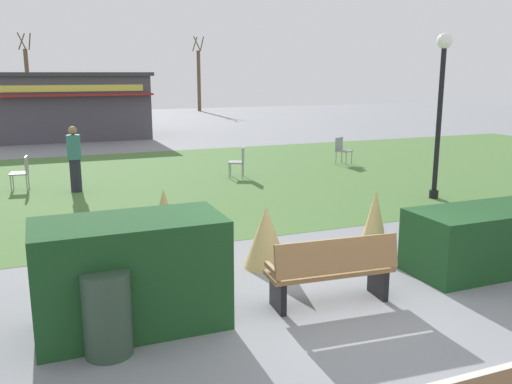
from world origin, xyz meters
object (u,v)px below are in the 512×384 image
cafe_chair_west (342,148)px  tree_left_bg (28,81)px  lamppost_mid (441,96)px  trash_bin (107,314)px  parked_car_center_slot (84,112)px  cafe_chair_center (23,170)px  cafe_chair_north (239,160)px  person_strolling (75,159)px  park_bench (332,270)px  food_kiosk (66,105)px  tree_right_bg (199,79)px

cafe_chair_west → tree_left_bg: size_ratio=0.16×
lamppost_mid → cafe_chair_west: 5.66m
trash_bin → parked_car_center_slot: parked_car_center_slot is taller
cafe_chair_center → cafe_chair_north: 5.85m
person_strolling → lamppost_mid: bearing=63.5°
cafe_chair_west → tree_left_bg: bearing=110.5°
park_bench → trash_bin: 2.91m
lamppost_mid → parked_car_center_slot: size_ratio=0.91×
cafe_chair_north → parked_car_center_slot: parked_car_center_slot is taller
person_strolling → park_bench: bearing=16.9°
cafe_chair_center → parked_car_center_slot: bearing=80.7°
food_kiosk → cafe_chair_center: size_ratio=8.36×
tree_left_bg → tree_right_bg: bearing=4.0°
parked_car_center_slot → tree_left_bg: (-3.04, 6.47, 1.82)m
cafe_chair_center → cafe_chair_north: (5.83, -0.45, 0.00)m
cafe_chair_center → tree_right_bg: (12.70, 27.18, 1.98)m
park_bench → cafe_chair_center: (-3.84, 9.32, 0.05)m
cafe_chair_west → tree_right_bg: (2.85, 26.66, 1.98)m
park_bench → tree_right_bg: size_ratio=0.30×
cafe_chair_center → cafe_chair_north: size_ratio=1.00×
park_bench → parked_car_center_slot: bearing=91.2°
tree_right_bg → tree_left_bg: bearing=-176.0°
trash_bin → parked_car_center_slot: size_ratio=0.22×
trash_bin → cafe_chair_north: (4.89, 9.08, 0.06)m
trash_bin → tree_right_bg: (11.76, 36.71, 2.04)m
food_kiosk → park_bench: bearing=-84.6°
trash_bin → cafe_chair_center: bearing=95.7°
tree_left_bg → tree_right_bg: (12.50, 0.88, 0.05)m
park_bench → tree_right_bg: bearing=76.4°
park_bench → person_strolling: person_strolling is taller
cafe_chair_north → tree_right_bg: size_ratio=0.15×
park_bench → tree_left_bg: size_ratio=0.31×
food_kiosk → cafe_chair_west: 14.07m
tree_left_bg → park_bench: bearing=-84.2°
park_bench → tree_right_bg: (8.86, 36.49, 2.03)m
food_kiosk → tree_right_bg: tree_right_bg is taller
park_bench → lamppost_mid: lamppost_mid is taller
cafe_chair_center → parked_car_center_slot: (3.25, 19.83, 0.12)m
cafe_chair_center → cafe_chair_north: same height
lamppost_mid → tree_right_bg: tree_right_bg is taller
cafe_chair_center → tree_left_bg: 26.36m
park_bench → cafe_chair_center: park_bench is taller
person_strolling → tree_left_bg: (-1.06, 27.01, 1.60)m
trash_bin → food_kiosk: 21.61m
cafe_chair_north → tree_left_bg: 27.40m
park_bench → trash_bin: bearing=-175.7°
person_strolling → tree_left_bg: 27.08m
trash_bin → food_kiosk: (0.88, 21.56, 1.05)m
food_kiosk → parked_car_center_slot: size_ratio=1.75×
cafe_chair_north → parked_car_center_slot: size_ratio=0.21×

